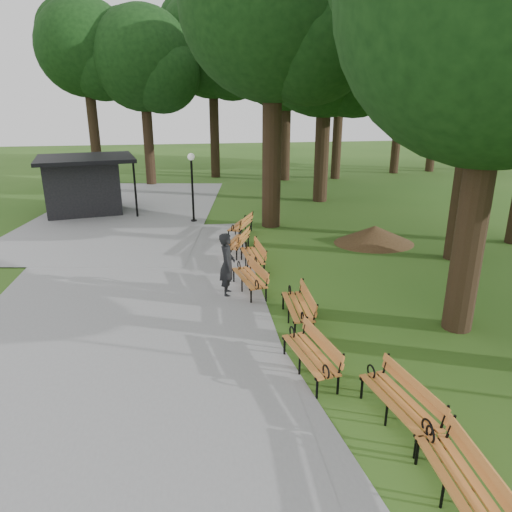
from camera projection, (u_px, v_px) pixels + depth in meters
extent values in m
plane|color=#2B5317|center=(287.00, 344.00, 10.86)|extent=(100.00, 100.00, 0.00)
cube|color=gray|center=(123.00, 301.00, 13.03)|extent=(12.00, 38.00, 0.06)
imported|color=black|center=(227.00, 265.00, 13.24)|extent=(0.54, 0.73, 1.85)
cylinder|color=black|center=(193.00, 191.00, 20.98)|extent=(0.10, 0.10, 2.85)
sphere|color=white|center=(191.00, 157.00, 20.49)|extent=(0.32, 0.32, 0.32)
cone|color=#47301C|center=(374.00, 234.00, 18.22)|extent=(2.63, 2.63, 0.70)
cylinder|color=black|center=(476.00, 194.00, 10.53)|extent=(0.70, 0.70, 6.72)
cylinder|color=black|center=(465.00, 164.00, 15.54)|extent=(0.60, 0.60, 6.62)
sphere|color=black|center=(484.00, 34.00, 14.28)|extent=(5.91, 5.91, 5.91)
cylinder|color=black|center=(272.00, 132.00, 19.50)|extent=(0.80, 0.80, 8.08)
sphere|color=black|center=(273.00, 3.00, 17.96)|extent=(7.35, 7.35, 7.35)
cylinder|color=black|center=(323.00, 131.00, 24.62)|extent=(0.76, 0.76, 7.44)
sphere|color=black|center=(327.00, 39.00, 23.20)|extent=(7.51, 7.51, 7.51)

